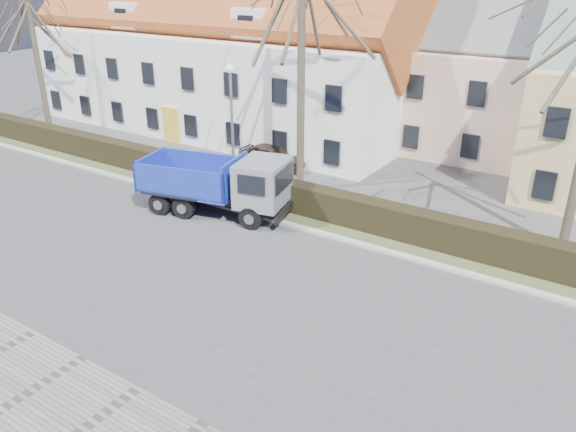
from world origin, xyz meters
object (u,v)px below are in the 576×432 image
Objects in this scene: parked_car_a at (271,156)px; streetlight at (232,127)px; dump_truck at (210,183)px; cart_frame at (201,195)px.

streetlight is at bearing -177.44° from parked_car_a.
dump_truck is 1.83× the size of parked_car_a.
parked_car_a reaches higher than cart_frame.
parked_car_a is (-0.01, 5.76, 0.32)m from cart_frame.
parked_car_a is at bearing 91.53° from streetlight.
streetlight is 1.60× the size of parked_car_a.
parked_car_a is at bearing 90.12° from cart_frame.
dump_truck reaches higher than parked_car_a.
dump_truck is at bearing -168.30° from parked_car_a.
parked_car_a is (-1.21, 6.44, -0.74)m from dump_truck.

